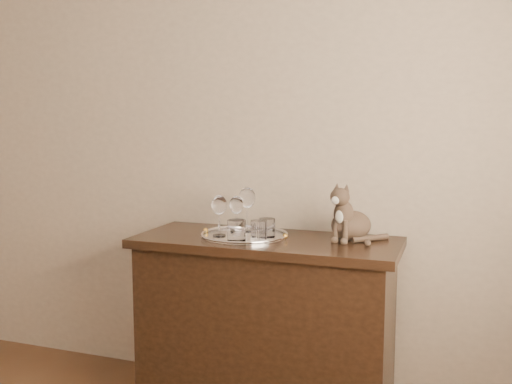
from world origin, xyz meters
TOP-DOWN VIEW (x-y plane):
  - wall_back at (0.00, 2.25)m, footprint 4.00×0.10m
  - sideboard at (0.60, 1.94)m, footprint 1.20×0.50m
  - tray at (0.50, 1.93)m, footprint 0.40×0.40m
  - wine_glass_b at (0.47, 2.04)m, footprint 0.08×0.08m
  - wine_glass_c at (0.39, 1.88)m, footprint 0.07×0.07m
  - wine_glass_d at (0.44, 1.96)m, footprint 0.07×0.07m
  - tumbler_a at (0.59, 1.87)m, footprint 0.07×0.07m
  - tumbler_b at (0.51, 1.81)m, footprint 0.08×0.08m
  - tumbler_c at (0.61, 1.93)m, footprint 0.07×0.07m
  - cat at (0.97, 2.04)m, footprint 0.33×0.32m

SIDE VIEW (x-z plane):
  - sideboard at x=0.60m, z-range 0.00..0.85m
  - tray at x=0.50m, z-range 0.85..0.86m
  - tumbler_a at x=0.59m, z-range 0.86..0.94m
  - tumbler_c at x=0.61m, z-range 0.86..0.94m
  - tumbler_b at x=0.51m, z-range 0.86..0.95m
  - wine_glass_d at x=0.44m, z-range 0.86..1.03m
  - wine_glass_c at x=0.39m, z-range 0.86..1.05m
  - wine_glass_b at x=0.47m, z-range 0.86..1.07m
  - cat at x=0.97m, z-range 0.85..1.11m
  - wall_back at x=0.00m, z-range 0.00..2.70m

